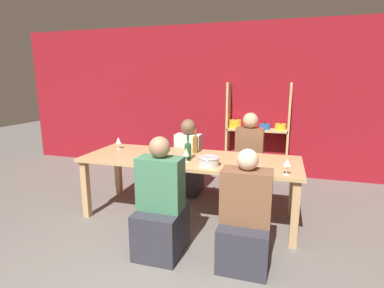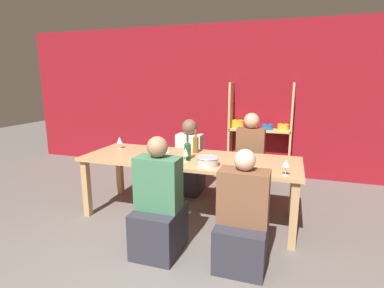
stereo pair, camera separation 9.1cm
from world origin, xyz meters
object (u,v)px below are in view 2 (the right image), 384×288
Objects in this scene: mixing_bowl at (208,161)px; wine_glass_white_b at (188,141)px; shelf_unit at (258,143)px; wine_glass_empty_a at (244,162)px; cell_phone at (246,155)px; wine_glass_white_a at (286,164)px; wine_glass_red_a at (186,152)px; wine_glass_white_c at (120,140)px; person_near_a at (242,224)px; wine_bottle_green at (188,150)px; wine_bottle_dark at (196,143)px; person_near_b at (159,212)px; person_far_b at (190,165)px; wine_glass_empty_b at (248,155)px; wine_glass_empty_c at (167,150)px; dining_table at (189,164)px; person_far_a at (250,168)px.

wine_glass_white_b is at bearing 124.12° from mixing_bowl.
wine_glass_empty_a is (0.08, -2.28, 0.26)m from shelf_unit.
cell_phone is (-0.09, 0.73, -0.11)m from wine_glass_empty_a.
wine_glass_red_a is (-1.12, 0.17, -0.01)m from wine_glass_white_a.
shelf_unit is 10.36× the size of wine_glass_white_c.
wine_glass_white_b is at bearing 128.14° from person_near_a.
wine_glass_empty_a reaches higher than cell_phone.
wine_bottle_green is at bearing 165.75° from wine_glass_white_a.
wine_bottle_dark reaches higher than wine_glass_empty_a.
wine_bottle_green reaches higher than mixing_bowl.
cell_phone is 0.14× the size of person_near_a.
mixing_bowl is 0.84m from wine_glass_white_a.
person_near_b reaches higher than wine_bottle_green.
person_far_b is at bearing 140.30° from wine_glass_white_a.
shelf_unit is at bearing -130.57° from person_far_b.
wine_glass_white_b is (-0.47, 0.69, 0.06)m from mixing_bowl.
wine_bottle_dark reaches higher than wine_glass_white_b.
wine_glass_empty_a is (0.73, -0.66, -0.01)m from wine_bottle_dark.
wine_bottle_dark is 0.22m from wine_glass_white_b.
wine_glass_empty_b is at bearing 2.59° from wine_bottle_green.
person_far_b is at bearing 129.69° from wine_glass_empty_a.
wine_glass_white_b is at bearing 95.82° from person_near_b.
wine_glass_empty_c is at bearing -175.38° from wine_glass_empty_b.
mixing_bowl is 1.70× the size of wine_glass_empty_c.
person_far_b reaches higher than wine_glass_empty_a.
cell_phone is 0.14× the size of person_far_b.
person_near_a reaches higher than dining_table.
cell_phone is at bearing -90.25° from shelf_unit.
wine_glass_white_c is at bearing 161.15° from wine_glass_red_a.
wine_glass_empty_a is 0.14× the size of person_near_b.
person_near_b is at bearing -73.40° from wine_glass_empty_c.
wine_glass_red_a reaches higher than dining_table.
cell_phone is (0.34, 0.60, -0.05)m from mixing_bowl.
wine_bottle_green is 0.26× the size of person_far_b.
wine_glass_empty_c is (-0.25, -0.12, 0.19)m from dining_table.
mixing_bowl is at bearing -18.08° from wine_glass_white_c.
person_near_a is at bearing -42.43° from wine_bottle_green.
dining_table is at bearing -152.88° from cell_phone.
wine_bottle_dark is 0.98m from wine_glass_empty_a.
wine_glass_white_a is 1.52m from wine_glass_white_b.
wine_glass_red_a reaches higher than wine_glass_empty_a.
wine_bottle_dark reaches higher than cell_phone.
wine_bottle_green is at bearing -89.52° from wine_bottle_dark.
cell_phone is (1.74, 0.15, -0.11)m from wine_glass_white_c.
person_far_b is at bearing 0.21° from person_far_a.
person_near_a is at bearing 4.22° from person_near_b.
person_far_a reaches higher than wine_glass_white_b.
shelf_unit is 1.32× the size of person_far_a.
wine_glass_white_b is 0.14× the size of person_far_b.
person_near_b reaches higher than dining_table.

